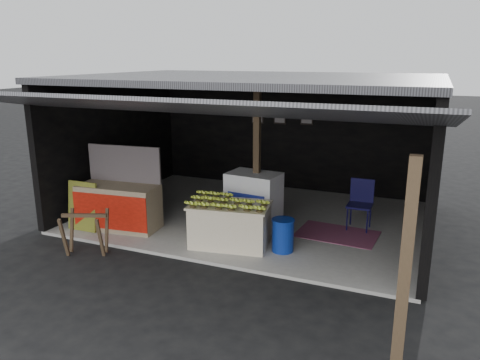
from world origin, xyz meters
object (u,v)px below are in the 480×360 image
at_px(banana_table, 230,225).
at_px(sawhorse, 85,229).
at_px(neighbor_stall, 119,204).
at_px(plastic_chair, 361,200).
at_px(water_barrel, 283,236).
at_px(white_crate, 254,200).

xyz_separation_m(banana_table, sawhorse, (-2.21, -1.24, 0.03)).
bearing_deg(neighbor_stall, plastic_chair, 16.91).
relative_size(neighbor_stall, water_barrel, 2.92).
relative_size(neighbor_stall, plastic_chair, 1.66).
relative_size(banana_table, plastic_chair, 1.56).
relative_size(water_barrel, plastic_chair, 0.57).
bearing_deg(banana_table, water_barrel, -2.85).
bearing_deg(sawhorse, white_crate, 23.37).
height_order(sawhorse, plastic_chair, plastic_chair).
relative_size(sawhorse, plastic_chair, 0.89).
xyz_separation_m(sawhorse, plastic_chair, (4.24, 3.07, 0.16)).
xyz_separation_m(neighbor_stall, sawhorse, (0.18, -1.22, -0.07)).
relative_size(white_crate, water_barrel, 2.00).
height_order(banana_table, neighbor_stall, neighbor_stall).
relative_size(banana_table, sawhorse, 1.76).
bearing_deg(neighbor_stall, white_crate, 17.41).
xyz_separation_m(sawhorse, water_barrel, (3.17, 1.35, -0.14)).
relative_size(neighbor_stall, sawhorse, 1.87).
height_order(white_crate, water_barrel, white_crate).
bearing_deg(neighbor_stall, banana_table, -5.17).
distance_m(sawhorse, water_barrel, 3.45).
relative_size(white_crate, sawhorse, 1.28).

